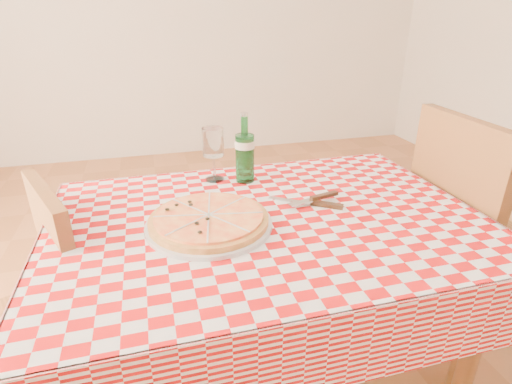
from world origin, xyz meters
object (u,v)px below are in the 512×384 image
chair_near (470,230)px  water_bottle (245,148)px  pizza_plate (209,219)px  dining_table (267,245)px  wine_glass (214,154)px  chair_far (34,306)px

chair_near → water_bottle: chair_near is taller
pizza_plate → dining_table: bearing=3.2°
chair_near → wine_glass: chair_near is taller
dining_table → pizza_plate: (-0.18, -0.01, 0.12)m
water_bottle → pizza_plate: bearing=-120.8°
chair_far → pizza_plate: bearing=145.7°
dining_table → wine_glass: 0.41m
chair_near → wine_glass: size_ratio=5.15×
dining_table → pizza_plate: size_ratio=3.26×
water_bottle → wine_glass: bearing=159.4°
pizza_plate → chair_near: bearing=1.7°
chair_far → pizza_plate: (0.54, -0.11, 0.28)m
wine_glass → dining_table: bearing=-73.0°
dining_table → wine_glass: wine_glass is taller
chair_near → pizza_plate: chair_near is taller
chair_far → chair_near: bearing=153.9°
chair_far → pizza_plate: 0.62m
chair_far → wine_glass: (0.62, 0.24, 0.36)m
water_bottle → chair_far: bearing=-164.4°
pizza_plate → water_bottle: 0.37m
dining_table → chair_near: chair_near is taller
wine_glass → water_bottle: bearing=-20.6°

